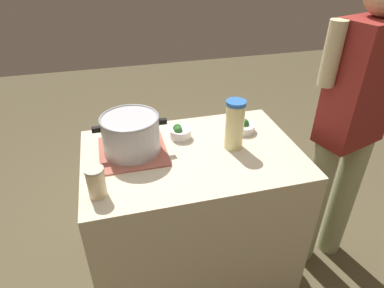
# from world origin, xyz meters

# --- Properties ---
(ground_plane) EXTENTS (8.00, 8.00, 0.00)m
(ground_plane) POSITION_xyz_m (0.00, 0.00, 0.00)
(ground_plane) COLOR brown
(counter_slab) EXTENTS (1.07, 0.71, 0.91)m
(counter_slab) POSITION_xyz_m (0.00, 0.00, 0.45)
(counter_slab) COLOR beige
(counter_slab) RESTS_ON ground_plane
(dish_cloth) EXTENTS (0.33, 0.33, 0.01)m
(dish_cloth) POSITION_xyz_m (-0.28, 0.08, 0.91)
(dish_cloth) COLOR #AC5E4F
(dish_cloth) RESTS_ON counter_slab
(cooking_pot) EXTENTS (0.35, 0.28, 0.19)m
(cooking_pot) POSITION_xyz_m (-0.28, 0.08, 1.01)
(cooking_pot) COLOR #B7B7BC
(cooking_pot) RESTS_ON dish_cloth
(lemonade_pitcher) EXTENTS (0.10, 0.10, 0.25)m
(lemonade_pitcher) POSITION_xyz_m (0.21, 0.00, 1.04)
(lemonade_pitcher) COLOR beige
(lemonade_pitcher) RESTS_ON counter_slab
(mason_jar) EXTENTS (0.08, 0.08, 0.13)m
(mason_jar) POSITION_xyz_m (-0.45, -0.21, 0.98)
(mason_jar) COLOR beige
(mason_jar) RESTS_ON counter_slab
(broccoli_bowl_front) EXTENTS (0.13, 0.13, 0.07)m
(broccoli_bowl_front) POSITION_xyz_m (0.32, 0.14, 0.94)
(broccoli_bowl_front) COLOR silver
(broccoli_bowl_front) RESTS_ON counter_slab
(broccoli_bowl_center) EXTENTS (0.11, 0.11, 0.08)m
(broccoli_bowl_center) POSITION_xyz_m (-0.03, 0.15, 0.94)
(broccoli_bowl_center) COLOR silver
(broccoli_bowl_center) RESTS_ON counter_slab
(person_cook) EXTENTS (0.50, 0.29, 1.71)m
(person_cook) POSITION_xyz_m (0.85, -0.04, 0.95)
(person_cook) COLOR #A6AD84
(person_cook) RESTS_ON ground_plane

